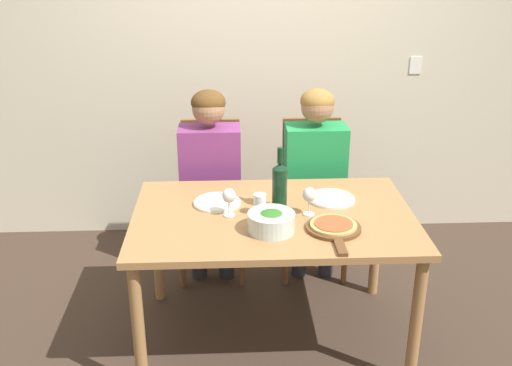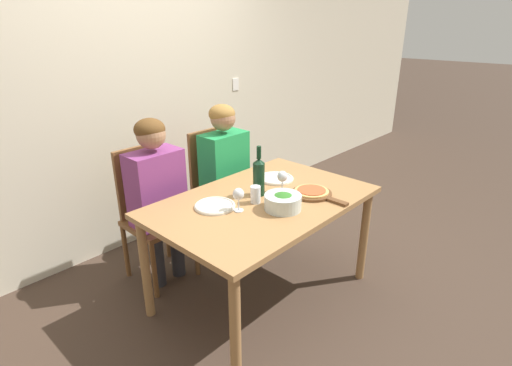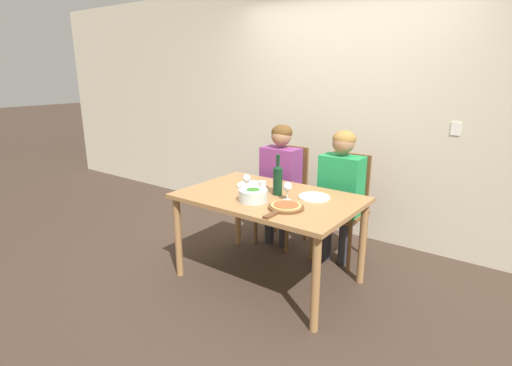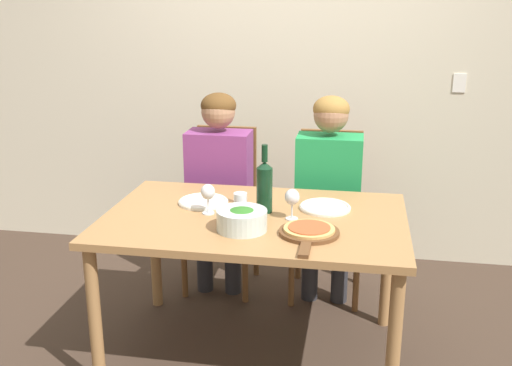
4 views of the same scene
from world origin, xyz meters
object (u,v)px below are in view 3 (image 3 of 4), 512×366
at_px(water_tumbler, 262,188).
at_px(broccoli_bowl, 253,195).
at_px(wine_glass_right, 287,188).
at_px(chair_right, 344,203).
at_px(wine_bottle, 278,179).
at_px(wine_glass_left, 247,179).
at_px(person_man, 340,184).
at_px(dinner_plate_right, 314,197).
at_px(chair_left, 285,191).
at_px(dinner_plate_left, 251,185).
at_px(person_woman, 280,174).
at_px(pizza_on_board, 285,207).

bearing_deg(water_tumbler, broccoli_bowl, -76.38).
bearing_deg(wine_glass_right, chair_right, 80.80).
xyz_separation_m(chair_right, wine_bottle, (-0.28, -0.74, 0.36)).
relative_size(broccoli_bowl, water_tumbler, 2.06).
xyz_separation_m(wine_glass_left, water_tumbler, (0.16, 0.00, -0.05)).
relative_size(person_man, wine_bottle, 3.65).
bearing_deg(dinner_plate_right, wine_glass_left, -162.98).
distance_m(chair_left, water_tumbler, 0.90).
xyz_separation_m(chair_left, dinner_plate_left, (0.05, -0.67, 0.23)).
height_order(person_woman, broccoli_bowl, person_woman).
xyz_separation_m(chair_right, wine_glass_right, (-0.13, -0.82, 0.33)).
bearing_deg(pizza_on_board, person_woman, 125.10).
bearing_deg(person_man, chair_right, 90.00).
height_order(chair_left, chair_right, same).
xyz_separation_m(wine_bottle, dinner_plate_left, (-0.33, 0.07, -0.13)).
bearing_deg(person_woman, wine_bottle, -58.55).
bearing_deg(broccoli_bowl, person_woman, 109.93).
xyz_separation_m(person_man, water_tumbler, (-0.39, -0.70, 0.06)).
xyz_separation_m(person_woman, wine_glass_right, (0.53, -0.71, 0.11)).
distance_m(person_woman, dinner_plate_left, 0.55).
bearing_deg(chair_left, dinner_plate_right, -43.72).
xyz_separation_m(person_woman, broccoli_bowl, (0.32, -0.88, 0.05)).
bearing_deg(wine_glass_right, dinner_plate_left, 162.01).
bearing_deg(dinner_plate_left, chair_left, 94.37).
relative_size(person_man, wine_glass_left, 8.24).
bearing_deg(wine_bottle, person_man, 65.86).
relative_size(chair_right, pizza_on_board, 2.44).
relative_size(chair_left, wine_glass_right, 6.64).
xyz_separation_m(chair_left, wine_bottle, (0.38, -0.74, 0.36)).
relative_size(person_man, broccoli_bowl, 5.37).
bearing_deg(wine_bottle, chair_left, 117.25).
bearing_deg(chair_right, dinner_plate_left, -132.39).
bearing_deg(water_tumbler, person_man, 61.00).
xyz_separation_m(wine_glass_right, water_tumbler, (-0.25, 0.01, -0.05)).
distance_m(chair_right, person_man, 0.25).
height_order(dinner_plate_right, wine_glass_right, wine_glass_right).
height_order(wine_bottle, dinner_plate_right, wine_bottle).
height_order(dinner_plate_right, pizza_on_board, pizza_on_board).
xyz_separation_m(pizza_on_board, wine_glass_left, (-0.51, 0.19, 0.09)).
relative_size(dinner_plate_left, pizza_on_board, 0.63).
distance_m(person_man, water_tumbler, 0.80).
distance_m(person_woman, pizza_on_board, 1.09).
relative_size(person_man, dinner_plate_right, 4.84).
distance_m(person_woman, water_tumbler, 0.75).
bearing_deg(dinner_plate_left, water_tumbler, -32.99).
xyz_separation_m(person_woman, wine_glass_left, (0.12, -0.70, 0.11)).
relative_size(chair_right, dinner_plate_right, 3.91).
distance_m(person_woman, wine_glass_left, 0.72).
bearing_deg(pizza_on_board, wine_glass_left, 159.39).
relative_size(pizza_on_board, water_tumbler, 3.65).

